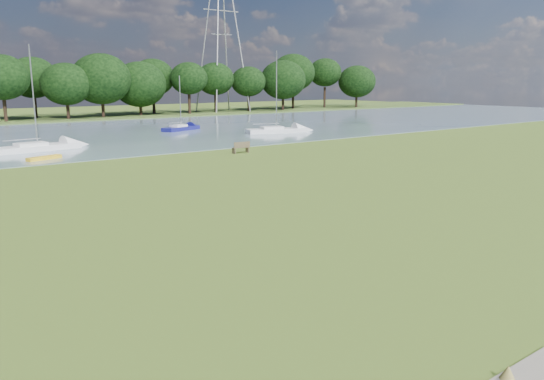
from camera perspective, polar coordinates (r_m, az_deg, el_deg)
ground at (r=21.31m, az=-4.74°, el=-4.34°), size 220.00×220.00×0.00m
river at (r=60.63m, az=-26.60°, el=4.87°), size 220.00×40.00×0.10m
riverbank_bench at (r=43.97m, az=-3.35°, el=4.59°), size 1.55×0.50×0.95m
kayak at (r=43.49m, az=-23.31°, el=3.19°), size 2.72×1.52×0.27m
pylon at (r=103.66m, az=-5.50°, el=19.07°), size 7.48×5.25×30.48m
tree_line at (r=87.03m, az=-26.31°, el=10.91°), size 153.10×9.12×11.03m
sailboat_0 at (r=49.42m, az=-23.98°, el=4.39°), size 7.12×2.99×8.80m
sailboat_1 at (r=64.89m, az=-9.79°, el=6.70°), size 5.67×3.68×6.44m
sailboat_3 at (r=61.01m, az=0.41°, el=6.60°), size 7.26×3.75×9.14m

